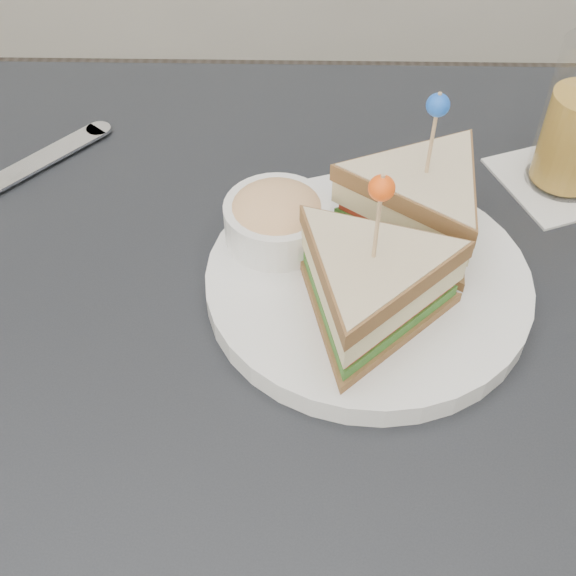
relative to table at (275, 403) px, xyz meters
The scene contains 2 objects.
table is the anchor object (origin of this frame).
plate_meal 0.15m from the table, 38.22° to the left, with size 0.30×0.30×0.15m.
Camera 1 is at (0.02, -0.33, 1.16)m, focal length 45.00 mm.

